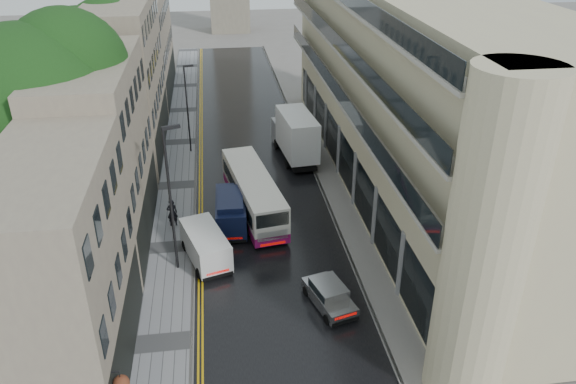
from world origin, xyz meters
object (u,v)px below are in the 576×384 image
object	(u,v)px
cream_bus	(248,215)
lamp_post_far	(187,110)
white_lorry	(287,145)
tree_far	(88,86)
white_van	(199,263)
silver_hatchback	(328,313)
pedestrian	(172,213)
tree_near	(38,143)
lamp_post_near	(171,202)
navy_van	(217,224)

from	to	relation	value
cream_bus	lamp_post_far	distance (m)	14.18
white_lorry	cream_bus	bearing A→B (deg)	-117.85
tree_far	white_van	size ratio (longest dim) A/B	2.86
silver_hatchback	cream_bus	bearing A→B (deg)	94.44
white_lorry	pedestrian	world-z (taller)	white_lorry
tree_near	lamp_post_near	world-z (taller)	tree_near
tree_near	navy_van	distance (m)	11.04
tree_near	white_lorry	xyz separation A→B (m)	(15.08, 9.48, -4.94)
pedestrian	lamp_post_near	world-z (taller)	lamp_post_near
white_van	pedestrian	distance (m)	6.06
white_lorry	pedestrian	xyz separation A→B (m)	(-8.46, -7.74, -0.96)
white_van	navy_van	distance (m)	3.96
cream_bus	pedestrian	xyz separation A→B (m)	(-4.72, 1.52, -0.31)
pedestrian	lamp_post_far	xyz separation A→B (m)	(0.92, 11.94, 2.66)
tree_near	lamp_post_far	distance (m)	15.95
silver_hatchback	lamp_post_far	bearing A→B (deg)	91.78
tree_near	lamp_post_far	world-z (taller)	tree_near
pedestrian	lamp_post_far	distance (m)	12.26
tree_near	cream_bus	bearing A→B (deg)	1.10
pedestrian	cream_bus	bearing A→B (deg)	153.10
cream_bus	lamp_post_far	size ratio (longest dim) A/B	1.36
cream_bus	pedestrian	bearing A→B (deg)	153.10
white_lorry	navy_van	size ratio (longest dim) A/B	1.62
navy_van	tree_far	bearing A→B (deg)	126.32
cream_bus	white_lorry	distance (m)	10.01
tree_far	white_lorry	bearing A→B (deg)	-13.40
tree_near	tree_far	world-z (taller)	tree_near
tree_near	cream_bus	size ratio (longest dim) A/B	1.42
cream_bus	navy_van	world-z (taller)	cream_bus
lamp_post_near	tree_far	bearing A→B (deg)	95.81
tree_far	lamp_post_near	bearing A→B (deg)	-67.07
cream_bus	silver_hatchback	world-z (taller)	cream_bus
tree_far	pedestrian	size ratio (longest dim) A/B	6.73
cream_bus	pedestrian	world-z (taller)	cream_bus
white_van	pedestrian	size ratio (longest dim) A/B	2.36
silver_hatchback	navy_van	distance (m)	9.94
silver_hatchback	lamp_post_far	xyz separation A→B (m)	(-7.10, 22.41, 3.03)
white_lorry	navy_van	distance (m)	11.31
silver_hatchback	lamp_post_near	world-z (taller)	lamp_post_near
white_van	lamp_post_near	bearing A→B (deg)	122.37
navy_van	white_van	bearing A→B (deg)	-104.39
lamp_post_near	navy_van	bearing A→B (deg)	31.95
silver_hatchback	lamp_post_far	world-z (taller)	lamp_post_far
white_van	white_lorry	bearing A→B (deg)	46.71
white_lorry	tree_near	bearing A→B (deg)	-153.71
white_van	navy_van	xyz separation A→B (m)	(1.10, 3.80, 0.20)
white_lorry	silver_hatchback	size ratio (longest dim) A/B	2.14
white_van	lamp_post_near	size ratio (longest dim) A/B	0.51
tree_near	white_van	xyz separation A→B (m)	(8.32, -4.08, -5.94)
pedestrian	tree_near	bearing A→B (deg)	5.71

